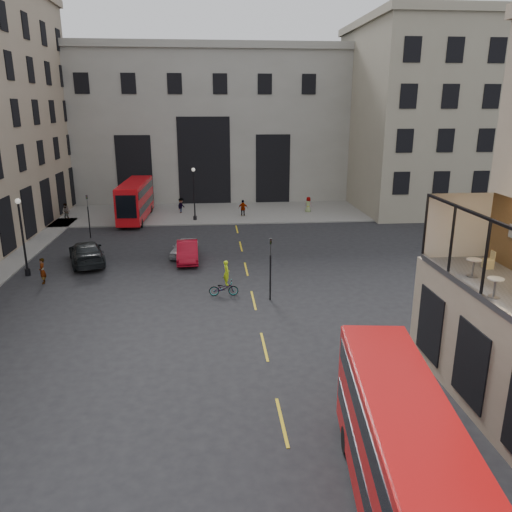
{
  "coord_description": "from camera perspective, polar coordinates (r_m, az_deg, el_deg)",
  "views": [
    {
      "loc": [
        -4.4,
        -15.63,
        11.13
      ],
      "look_at": [
        -1.92,
        11.24,
        3.0
      ],
      "focal_mm": 35.0,
      "sensor_mm": 36.0,
      "label": 1
    }
  ],
  "objects": [
    {
      "name": "gateway",
      "position": [
        63.64,
        -6.02,
        15.1
      ],
      "size": [
        35.0,
        10.6,
        18.0
      ],
      "color": "#9D9B92",
      "rests_on": "ground"
    },
    {
      "name": "cafe_chair_d",
      "position": [
        23.03,
        25.01,
        -0.73
      ],
      "size": [
        0.38,
        0.38,
        0.75
      ],
      "color": "#D4BD7A",
      "rests_on": "cafe_floor"
    },
    {
      "name": "car_b",
      "position": [
        37.49,
        -7.84,
        0.5
      ],
      "size": [
        1.73,
        4.5,
        1.46
      ],
      "primitive_type": "imported",
      "rotation": [
        0.0,
        0.0,
        0.04
      ],
      "color": "maroon",
      "rests_on": "ground"
    },
    {
      "name": "car_a",
      "position": [
        38.98,
        -8.22,
        0.97
      ],
      "size": [
        2.34,
        3.99,
        1.28
      ],
      "primitive_type": "imported",
      "rotation": [
        0.0,
        0.0,
        -0.24
      ],
      "color": "#9EA1A6",
      "rests_on": "ground"
    },
    {
      "name": "cafe_table_far",
      "position": [
        21.58,
        23.61,
        -0.95
      ],
      "size": [
        0.58,
        0.58,
        0.73
      ],
      "color": "beige",
      "rests_on": "cafe_floor"
    },
    {
      "name": "cafe_table_mid",
      "position": [
        19.58,
        25.66,
        -2.97
      ],
      "size": [
        0.57,
        0.57,
        0.71
      ],
      "color": "silver",
      "rests_on": "cafe_floor"
    },
    {
      "name": "pavement_far",
      "position": [
        54.78,
        -6.87,
        4.98
      ],
      "size": [
        40.0,
        12.0,
        0.12
      ],
      "primitive_type": "cube",
      "color": "slate",
      "rests_on": "ground"
    },
    {
      "name": "host_frontage",
      "position": [
        21.02,
        27.08,
        -10.2
      ],
      "size": [
        3.0,
        11.0,
        4.5
      ],
      "primitive_type": "cube",
      "color": "tan",
      "rests_on": "ground"
    },
    {
      "name": "pedestrian_c",
      "position": [
        52.16,
        -1.49,
        5.45
      ],
      "size": [
        1.06,
        0.45,
        1.8
      ],
      "primitive_type": "imported",
      "rotation": [
        0.0,
        0.0,
        3.13
      ],
      "color": "gray",
      "rests_on": "ground"
    },
    {
      "name": "street_lamp_a",
      "position": [
        36.96,
        -25.04,
        1.49
      ],
      "size": [
        0.36,
        0.36,
        5.33
      ],
      "color": "black",
      "rests_on": "ground"
    },
    {
      "name": "ground",
      "position": [
        19.68,
        9.05,
        -17.9
      ],
      "size": [
        140.0,
        140.0,
        0.0
      ],
      "primitive_type": "plane",
      "color": "black",
      "rests_on": "ground"
    },
    {
      "name": "bus_far",
      "position": [
        52.0,
        -13.62,
        6.39
      ],
      "size": [
        2.54,
        9.81,
        3.89
      ],
      "color": "red",
      "rests_on": "ground"
    },
    {
      "name": "pedestrian_e",
      "position": [
        35.28,
        -23.24,
        -1.58
      ],
      "size": [
        0.56,
        0.71,
        1.71
      ],
      "primitive_type": "imported",
      "rotation": [
        0.0,
        0.0,
        4.97
      ],
      "color": "gray",
      "rests_on": "ground"
    },
    {
      "name": "pedestrian_a",
      "position": [
        54.21,
        -20.87,
        4.74
      ],
      "size": [
        0.93,
        0.78,
        1.71
      ],
      "primitive_type": "imported",
      "rotation": [
        0.0,
        0.0,
        -0.17
      ],
      "color": "gray",
      "rests_on": "ground"
    },
    {
      "name": "car_c",
      "position": [
        38.61,
        -18.8,
        0.35
      ],
      "size": [
        3.86,
        6.05,
        1.63
      ],
      "primitive_type": "imported",
      "rotation": [
        0.0,
        0.0,
        3.45
      ],
      "color": "black",
      "rests_on": "ground"
    },
    {
      "name": "bus_near",
      "position": [
        14.74,
        16.53,
        -21.46
      ],
      "size": [
        3.38,
        9.88,
        3.86
      ],
      "color": "#B90C0D",
      "rests_on": "ground"
    },
    {
      "name": "pedestrian_d",
      "position": [
        54.59,
        6.0,
        5.83
      ],
      "size": [
        0.99,
        0.99,
        1.73
      ],
      "primitive_type": "imported",
      "rotation": [
        0.0,
        0.0,
        2.35
      ],
      "color": "gray",
      "rests_on": "ground"
    },
    {
      "name": "pedestrian_b",
      "position": [
        54.27,
        -8.54,
        5.68
      ],
      "size": [
        1.09,
        1.29,
        1.74
      ],
      "primitive_type": "imported",
      "rotation": [
        0.0,
        0.0,
        1.09
      ],
      "color": "gray",
      "rests_on": "ground"
    },
    {
      "name": "bicycle",
      "position": [
        30.54,
        -3.71,
        -3.7
      ],
      "size": [
        1.78,
        0.63,
        0.94
      ],
      "primitive_type": "imported",
      "rotation": [
        0.0,
        0.0,
        1.57
      ],
      "color": "gray",
      "rests_on": "ground"
    },
    {
      "name": "cyclist",
      "position": [
        32.2,
        -3.4,
        -1.93
      ],
      "size": [
        0.53,
        0.68,
        1.65
      ],
      "primitive_type": "imported",
      "rotation": [
        0.0,
        0.0,
        1.81
      ],
      "color": "#D5FF1A",
      "rests_on": "ground"
    },
    {
      "name": "traffic_light_far",
      "position": [
        45.73,
        -18.64,
        4.91
      ],
      "size": [
        0.16,
        0.2,
        3.8
      ],
      "color": "black",
      "rests_on": "ground"
    },
    {
      "name": "building_right",
      "position": [
        60.72,
        19.11,
        15.19
      ],
      "size": [
        16.6,
        18.6,
        20.0
      ],
      "color": "gray",
      "rests_on": "ground"
    },
    {
      "name": "traffic_light_near",
      "position": [
        29.16,
        1.66,
        -0.61
      ],
      "size": [
        0.16,
        0.2,
        3.8
      ],
      "color": "black",
      "rests_on": "ground"
    },
    {
      "name": "street_lamp_b",
      "position": [
        50.41,
        -7.06,
        6.66
      ],
      "size": [
        0.36,
        0.36,
        5.33
      ],
      "color": "black",
      "rests_on": "ground"
    }
  ]
}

